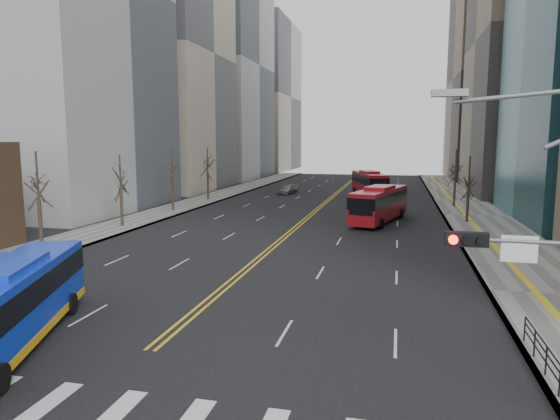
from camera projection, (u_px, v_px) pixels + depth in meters
The scene contains 14 objects.
ground at pixel (67, 420), 14.54m from camera, with size 220.00×220.00×0.00m, color black.
sidewalk_right at pixel (475, 215), 53.92m from camera, with size 7.00×130.00×0.15m, color slate.
sidewalk_left at pixel (184, 206), 61.66m from camera, with size 5.00×130.00×0.15m, color slate.
crosswalk at pixel (67, 420), 14.54m from camera, with size 26.70×4.00×0.01m.
centerline at pixel (327, 201), 67.55m from camera, with size 0.55×100.00×0.01m.
office_towers at pixel (342, 38), 77.25m from camera, with size 83.00×134.00×58.00m.
pedestrian_railing at pixel (547, 356), 16.95m from camera, with size 0.06×6.06×1.02m.
street_trees at pixel (226, 174), 48.81m from camera, with size 35.20×47.20×7.60m.
blue_bus at pixel (8, 304), 19.39m from camera, with size 6.24×11.89×3.42m.
red_bus_near at pixel (379, 202), 49.77m from camera, with size 5.48×11.79×3.64m.
red_bus_far at pixel (369, 182), 73.29m from camera, with size 6.06×12.15×3.75m.
car_dark_mid at pixel (384, 206), 56.26m from camera, with size 1.85×4.61×1.57m, color black.
car_silver at pixel (288, 189), 76.51m from camera, with size 1.90×4.67×1.35m, color gray.
car_dark_far at pixel (387, 189), 77.48m from camera, with size 2.19×4.75×1.32m, color black.
Camera 1 is at (9.17, -11.76, 8.08)m, focal length 32.00 mm.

